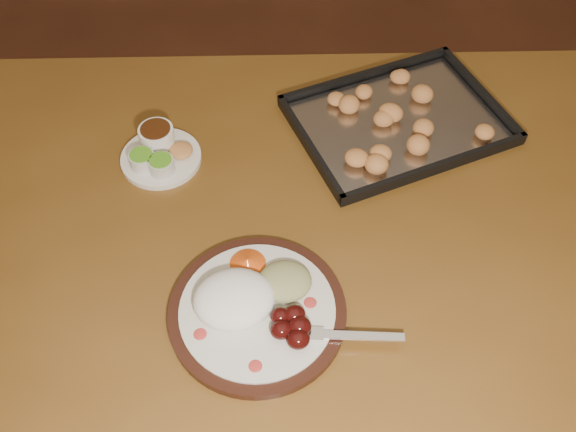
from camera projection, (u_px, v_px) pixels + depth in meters
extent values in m
plane|color=brown|center=(295.00, 370.00, 1.78)|extent=(4.00, 4.00, 0.00)
cube|color=brown|center=(272.00, 220.00, 1.18)|extent=(1.59, 1.06, 0.04)
cylinder|color=#513518|center=(17.00, 196.00, 1.70)|extent=(0.07, 0.07, 0.71)
cylinder|color=#513518|center=(527.00, 187.00, 1.72)|extent=(0.07, 0.07, 0.71)
cylinder|color=black|center=(257.00, 313.00, 1.03)|extent=(0.29, 0.29, 0.02)
cylinder|color=silver|center=(257.00, 310.00, 1.02)|extent=(0.25, 0.25, 0.01)
ellipsoid|color=#B8312C|center=(200.00, 334.00, 0.99)|extent=(0.02, 0.02, 0.00)
ellipsoid|color=#B8312C|center=(255.00, 366.00, 0.96)|extent=(0.02, 0.02, 0.00)
ellipsoid|color=#B8312C|center=(310.00, 303.00, 1.03)|extent=(0.02, 0.02, 0.00)
ellipsoid|color=#B8312C|center=(212.00, 280.00, 1.05)|extent=(0.02, 0.02, 0.00)
ellipsoid|color=white|center=(234.00, 299.00, 1.01)|extent=(0.17, 0.16, 0.06)
ellipsoid|color=#400909|center=(281.00, 330.00, 0.98)|extent=(0.04, 0.03, 0.03)
ellipsoid|color=#400909|center=(299.00, 326.00, 0.98)|extent=(0.04, 0.03, 0.03)
ellipsoid|color=#400909|center=(294.00, 314.00, 1.00)|extent=(0.04, 0.03, 0.03)
ellipsoid|color=#400909|center=(298.00, 339.00, 0.97)|extent=(0.04, 0.03, 0.03)
ellipsoid|color=#400909|center=(280.00, 316.00, 0.99)|extent=(0.04, 0.03, 0.03)
ellipsoid|color=tan|center=(285.00, 281.00, 1.04)|extent=(0.12, 0.11, 0.04)
cone|color=#DC5014|center=(248.00, 262.00, 1.06)|extent=(0.07, 0.07, 0.03)
cube|color=white|center=(360.00, 336.00, 0.99)|extent=(0.14, 0.04, 0.00)
cube|color=white|center=(312.00, 333.00, 0.99)|extent=(0.04, 0.03, 0.00)
cylinder|color=white|center=(296.00, 338.00, 0.98)|extent=(0.03, 0.01, 0.00)
cylinder|color=white|center=(296.00, 335.00, 0.99)|extent=(0.03, 0.01, 0.00)
cylinder|color=white|center=(296.00, 331.00, 0.99)|extent=(0.03, 0.01, 0.00)
cylinder|color=white|center=(296.00, 327.00, 0.99)|extent=(0.03, 0.01, 0.00)
cylinder|color=white|center=(161.00, 158.00, 1.24)|extent=(0.15, 0.15, 0.01)
cylinder|color=silver|center=(142.00, 160.00, 1.21)|extent=(0.05, 0.05, 0.03)
cylinder|color=#53A420|center=(141.00, 155.00, 1.20)|extent=(0.04, 0.04, 0.00)
cylinder|color=silver|center=(162.00, 165.00, 1.20)|extent=(0.05, 0.05, 0.03)
cylinder|color=#53A420|center=(160.00, 160.00, 1.19)|extent=(0.04, 0.04, 0.00)
cylinder|color=white|center=(157.00, 136.00, 1.24)|extent=(0.07, 0.07, 0.04)
cylinder|color=#3A1B0A|center=(155.00, 129.00, 1.22)|extent=(0.06, 0.06, 0.00)
ellipsoid|color=#C78746|center=(181.00, 150.00, 1.23)|extent=(0.05, 0.05, 0.02)
cube|color=black|center=(398.00, 123.00, 1.30)|extent=(0.47, 0.39, 0.01)
cube|color=black|center=(366.00, 75.00, 1.37)|extent=(0.39, 0.12, 0.02)
cube|color=black|center=(436.00, 167.00, 1.21)|extent=(0.39, 0.12, 0.02)
cube|color=black|center=(481.00, 92.00, 1.34)|extent=(0.09, 0.29, 0.02)
cube|color=black|center=(310.00, 146.00, 1.24)|extent=(0.09, 0.29, 0.02)
cube|color=silver|center=(398.00, 121.00, 1.30)|extent=(0.44, 0.36, 0.00)
ellipsoid|color=#D19149|center=(421.00, 108.00, 1.29)|extent=(0.04, 0.04, 0.03)
ellipsoid|color=#D19149|center=(434.00, 93.00, 1.32)|extent=(0.06, 0.06, 0.03)
ellipsoid|color=#D19149|center=(401.00, 87.00, 1.33)|extent=(0.06, 0.06, 0.03)
ellipsoid|color=#D19149|center=(400.00, 96.00, 1.32)|extent=(0.05, 0.05, 0.03)
ellipsoid|color=#D19149|center=(373.00, 94.00, 1.32)|extent=(0.05, 0.05, 0.03)
ellipsoid|color=#D19149|center=(379.00, 110.00, 1.29)|extent=(0.06, 0.06, 0.03)
ellipsoid|color=#D19149|center=(350.00, 119.00, 1.27)|extent=(0.06, 0.06, 0.03)
ellipsoid|color=#D19149|center=(369.00, 124.00, 1.26)|extent=(0.04, 0.04, 0.03)
ellipsoid|color=#D19149|center=(354.00, 138.00, 1.24)|extent=(0.06, 0.06, 0.03)
ellipsoid|color=#D19149|center=(390.00, 142.00, 1.23)|extent=(0.06, 0.06, 0.03)
ellipsoid|color=#D19149|center=(403.00, 128.00, 1.26)|extent=(0.05, 0.05, 0.03)
ellipsoid|color=#D19149|center=(426.00, 131.00, 1.25)|extent=(0.05, 0.05, 0.03)
ellipsoid|color=#D19149|center=(436.00, 132.00, 1.25)|extent=(0.06, 0.06, 0.03)
ellipsoid|color=#D19149|center=(454.00, 106.00, 1.30)|extent=(0.06, 0.06, 0.03)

